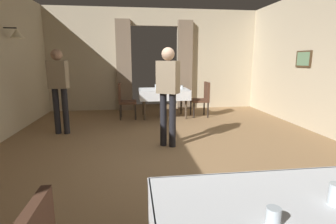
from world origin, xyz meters
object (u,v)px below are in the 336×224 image
dining_table_mid (164,93)px  person_diner_standing_aside (168,89)px  glass_mid_b (182,87)px  chair_mid_left (124,99)px  chair_mid_right (202,97)px  glass_mid_a (169,88)px  glass_mid_c (156,87)px  person_waiter_by_doorway (59,85)px  glass_near_b (273,217)px

dining_table_mid → person_diner_standing_aside: 2.43m
glass_mid_b → person_diner_standing_aside: size_ratio=0.05×
chair_mid_left → person_diner_standing_aside: 2.51m
chair_mid_right → glass_mid_a: bearing=-178.7°
glass_mid_c → person_waiter_by_doorway: size_ratio=0.07×
glass_mid_a → person_waiter_by_doorway: person_waiter_by_doorway is taller
chair_mid_right → glass_near_b: size_ratio=10.37×
chair_mid_left → glass_mid_c: bearing=12.4°
glass_mid_c → chair_mid_left: bearing=-167.6°
glass_mid_a → glass_mid_b: (0.36, 0.13, -0.00)m
glass_near_b → glass_mid_b: size_ratio=1.05×
glass_mid_c → dining_table_mid: bearing=-27.2°
chair_mid_right → chair_mid_left: bearing=-179.6°
chair_mid_left → person_waiter_by_doorway: person_waiter_by_doorway is taller
glass_mid_c → person_waiter_by_doorway: person_waiter_by_doorway is taller
glass_mid_c → chair_mid_right: bearing=-7.9°
chair_mid_left → glass_mid_c: (0.85, 0.19, 0.29)m
dining_table_mid → person_waiter_by_doorway: bearing=-149.9°
glass_near_b → glass_mid_a: glass_mid_a is taller
glass_mid_b → person_waiter_by_doorway: (-2.78, -1.36, 0.23)m
person_waiter_by_doorway → chair_mid_right: bearing=20.7°
chair_mid_left → glass_near_b: 5.75m
glass_near_b → person_diner_standing_aside: person_diner_standing_aside is taller
glass_mid_b → glass_mid_c: glass_mid_c is taller
chair_mid_left → glass_mid_c: size_ratio=7.82×
person_waiter_by_doorway → dining_table_mid: bearing=30.1°
chair_mid_left → glass_mid_b: chair_mid_left is taller
dining_table_mid → glass_mid_c: (-0.19, 0.10, 0.16)m
glass_near_b → chair_mid_left: bearing=98.8°
chair_mid_right → glass_mid_c: chair_mid_right is taller
chair_mid_right → glass_near_b: chair_mid_right is taller
glass_mid_c → person_diner_standing_aside: person_diner_standing_aside is taller
chair_mid_left → glass_mid_b: 1.56m
dining_table_mid → glass_mid_b: 0.51m
dining_table_mid → glass_mid_c: 0.27m
glass_mid_a → person_diner_standing_aside: 2.34m
chair_mid_right → person_diner_standing_aside: bearing=-118.2°
chair_mid_left → glass_near_b: bearing=-81.2°
glass_mid_a → person_diner_standing_aside: person_diner_standing_aside is taller
dining_table_mid → person_diner_standing_aside: person_diner_standing_aside is taller
person_diner_standing_aside → glass_mid_c: bearing=89.6°
glass_mid_b → person_diner_standing_aside: (-0.70, -2.43, 0.23)m
person_diner_standing_aside → person_waiter_by_doorway: bearing=152.7°
glass_mid_b → dining_table_mid: bearing=-176.1°
chair_mid_left → person_waiter_by_doorway: bearing=-135.3°
person_diner_standing_aside → dining_table_mid: bearing=85.0°
chair_mid_right → glass_mid_c: size_ratio=7.82×
glass_near_b → glass_mid_a: 5.67m
person_waiter_by_doorway → glass_mid_a: bearing=26.9°
glass_near_b → glass_mid_b: (0.65, 5.79, -0.00)m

